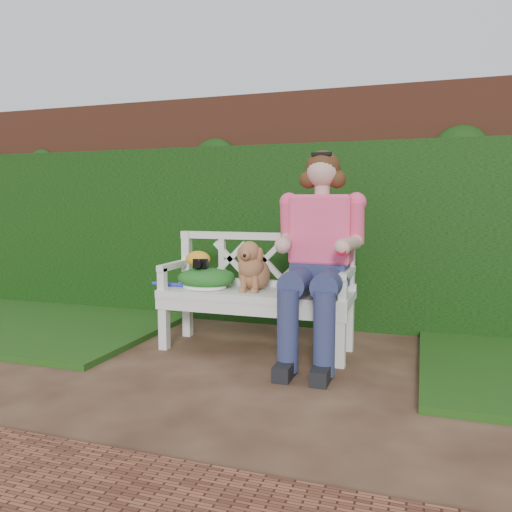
% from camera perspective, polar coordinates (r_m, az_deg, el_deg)
% --- Properties ---
extents(ground, '(60.00, 60.00, 0.00)m').
position_cam_1_polar(ground, '(3.30, -2.05, -14.54)').
color(ground, '#392015').
extents(brick_wall, '(10.00, 0.30, 2.20)m').
position_cam_1_polar(brick_wall, '(4.91, 5.70, 5.35)').
color(brick_wall, brown).
rests_on(brick_wall, ground).
extents(ivy_hedge, '(10.00, 0.18, 1.70)m').
position_cam_1_polar(ivy_hedge, '(4.71, 5.07, 2.28)').
color(ivy_hedge, '#205614').
rests_on(ivy_hedge, ground).
extents(grass_left, '(2.60, 2.00, 0.05)m').
position_cam_1_polar(grass_left, '(5.27, -23.74, -6.88)').
color(grass_left, '#18460F').
rests_on(grass_left, ground).
extents(garden_bench, '(1.59, 0.63, 0.48)m').
position_cam_1_polar(garden_bench, '(3.97, 0.00, -7.34)').
color(garden_bench, white).
rests_on(garden_bench, ground).
extents(seated_woman, '(0.93, 1.07, 1.60)m').
position_cam_1_polar(seated_woman, '(3.73, 7.31, 0.46)').
color(seated_woman, red).
rests_on(seated_woman, ground).
extents(dog, '(0.36, 0.43, 0.40)m').
position_cam_1_polar(dog, '(3.89, -0.31, -1.03)').
color(dog, '#90563C').
rests_on(dog, garden_bench).
extents(tennis_racket, '(0.71, 0.36, 0.03)m').
position_cam_1_polar(tennis_racket, '(4.03, -6.31, -3.45)').
color(tennis_racket, white).
rests_on(tennis_racket, garden_bench).
extents(green_bag, '(0.55, 0.47, 0.16)m').
position_cam_1_polar(green_bag, '(4.05, -5.72, -2.46)').
color(green_bag, '#247931').
rests_on(green_bag, garden_bench).
extents(camera_item, '(0.12, 0.10, 0.08)m').
position_cam_1_polar(camera_item, '(4.03, -6.29, -0.81)').
color(camera_item, black).
rests_on(camera_item, green_bag).
extents(baseball_glove, '(0.22, 0.16, 0.13)m').
position_cam_1_polar(baseball_glove, '(4.08, -6.65, -0.33)').
color(baseball_glove, orange).
rests_on(baseball_glove, green_bag).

